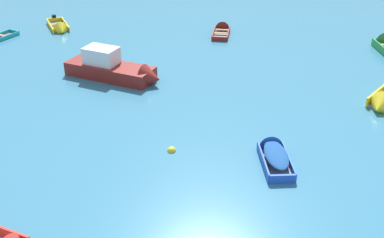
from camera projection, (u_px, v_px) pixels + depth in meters
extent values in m
cube|color=gray|center=(221.00, 35.00, 33.67)|extent=(1.55, 2.53, 0.08)
cube|color=maroon|center=(214.00, 33.00, 33.68)|extent=(0.73, 2.40, 0.30)
cube|color=maroon|center=(228.00, 33.00, 33.56)|extent=(0.73, 2.40, 0.30)
cube|color=maroon|center=(219.00, 39.00, 32.54)|extent=(0.97, 0.36, 0.30)
cone|color=maroon|center=(223.00, 27.00, 34.74)|extent=(1.08, 0.81, 0.96)
cube|color=#937047|center=(221.00, 33.00, 33.48)|extent=(0.93, 0.49, 0.03)
cube|color=#937047|center=(222.00, 30.00, 34.11)|extent=(0.93, 0.49, 0.03)
cube|color=yellow|center=(381.00, 91.00, 25.11)|extent=(2.79, 2.54, 0.50)
cone|color=yellow|center=(380.00, 107.00, 23.41)|extent=(1.50, 1.54, 1.31)
cube|color=#288C3D|center=(383.00, 51.00, 30.32)|extent=(0.31, 3.41, 0.48)
cone|color=#288C3D|center=(382.00, 41.00, 31.91)|extent=(1.39, 0.87, 1.34)
cube|color=gray|center=(275.00, 164.00, 19.52)|extent=(1.13, 2.48, 0.09)
cube|color=blue|center=(263.00, 161.00, 19.43)|extent=(0.26, 2.52, 0.37)
cube|color=blue|center=(288.00, 160.00, 19.48)|extent=(0.26, 2.52, 0.37)
cube|color=blue|center=(283.00, 179.00, 18.35)|extent=(0.99, 0.18, 0.37)
cone|color=blue|center=(269.00, 143.00, 20.60)|extent=(1.01, 0.65, 0.97)
cube|color=#937047|center=(276.00, 161.00, 19.31)|extent=(0.92, 0.33, 0.03)
ellipsoid|color=#19478C|center=(276.00, 155.00, 19.33)|extent=(1.07, 2.27, 0.26)
cube|color=maroon|center=(110.00, 71.00, 27.10)|extent=(5.10, 4.06, 0.75)
cone|color=maroon|center=(152.00, 78.00, 26.12)|extent=(1.58, 1.70, 1.38)
cube|color=white|center=(101.00, 56.00, 26.90)|extent=(2.15, 1.96, 0.90)
cube|color=black|center=(114.00, 55.00, 26.52)|extent=(0.72, 1.03, 0.40)
cube|color=#4C4C51|center=(1.00, 38.00, 33.07)|extent=(2.05, 2.35, 0.06)
cube|color=teal|center=(6.00, 38.00, 32.84)|extent=(1.49, 1.96, 0.26)
cube|color=teal|center=(15.00, 32.00, 33.96)|extent=(0.75, 0.59, 0.26)
cube|color=#937047|center=(2.00, 35.00, 33.10)|extent=(0.79, 0.68, 0.03)
cube|color=#4C4C51|center=(58.00, 27.00, 35.21)|extent=(1.71, 2.82, 0.08)
cube|color=yellow|center=(66.00, 24.00, 35.34)|extent=(0.83, 2.67, 0.34)
cube|color=yellow|center=(50.00, 26.00, 34.96)|extent=(0.83, 2.67, 0.34)
cube|color=yellow|center=(55.00, 20.00, 36.27)|extent=(1.06, 0.40, 0.34)
cone|color=yellow|center=(62.00, 31.00, 33.98)|extent=(1.18, 0.90, 1.05)
cube|color=#937047|center=(57.00, 24.00, 35.24)|extent=(1.02, 0.55, 0.03)
cube|color=#937047|center=(60.00, 27.00, 34.59)|extent=(1.02, 0.55, 0.03)
cube|color=black|center=(54.00, 18.00, 36.30)|extent=(0.34, 0.33, 0.47)
sphere|color=yellow|center=(172.00, 151.00, 20.44)|extent=(0.37, 0.37, 0.37)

